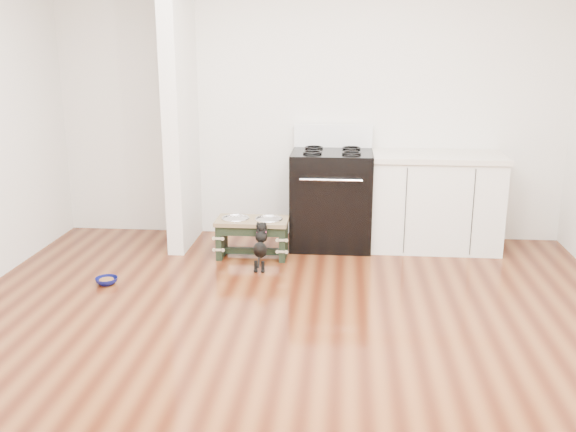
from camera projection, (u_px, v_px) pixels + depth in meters
The scene contains 8 objects.
ground at pixel (284, 343), 4.22m from camera, with size 5.00×5.00×0.00m, color #40180B.
room_shell at pixel (283, 94), 3.79m from camera, with size 5.00×5.00×5.00m.
partition_wall at pixel (180, 105), 5.99m from camera, with size 0.15×0.80×2.70m, color silver.
oven_range at pixel (331, 197), 6.15m from camera, with size 0.76×0.69×1.14m.
cabinet_run at pixel (435, 201), 6.08m from camera, with size 1.24×0.64×0.91m.
dog_feeder at pixel (252, 230), 5.85m from camera, with size 0.65×0.35×0.37m.
puppy at pixel (261, 244), 5.56m from camera, with size 0.11×0.34×0.40m.
floor_bowl at pixel (107, 281), 5.24m from camera, with size 0.23×0.23×0.06m.
Camera 1 is at (0.38, -3.83, 1.92)m, focal length 40.00 mm.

